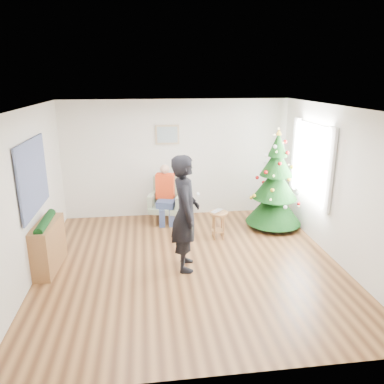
{
  "coord_description": "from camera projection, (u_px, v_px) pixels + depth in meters",
  "views": [
    {
      "loc": [
        -0.71,
        -5.66,
        3.04
      ],
      "look_at": [
        0.1,
        0.6,
        1.1
      ],
      "focal_mm": 35.0,
      "sensor_mm": 36.0,
      "label": 1
    }
  ],
  "objects": [
    {
      "name": "floor",
      "position": [
        191.0,
        264.0,
        6.35
      ],
      "size": [
        5.0,
        5.0,
        0.0
      ],
      "primitive_type": "plane",
      "color": "brown",
      "rests_on": "ground"
    },
    {
      "name": "ceiling",
      "position": [
        191.0,
        108.0,
        5.58
      ],
      "size": [
        5.0,
        5.0,
        0.0
      ],
      "primitive_type": "plane",
      "rotation": [
        3.14,
        0.0,
        0.0
      ],
      "color": "white",
      "rests_on": "wall_back"
    },
    {
      "name": "wall_back",
      "position": [
        177.0,
        159.0,
        8.34
      ],
      "size": [
        5.0,
        0.0,
        5.0
      ],
      "primitive_type": "plane",
      "rotation": [
        1.57,
        0.0,
        0.0
      ],
      "color": "silver",
      "rests_on": "floor"
    },
    {
      "name": "wall_front",
      "position": [
        223.0,
        266.0,
        3.6
      ],
      "size": [
        5.0,
        0.0,
        5.0
      ],
      "primitive_type": "plane",
      "rotation": [
        -1.57,
        0.0,
        0.0
      ],
      "color": "silver",
      "rests_on": "floor"
    },
    {
      "name": "wall_left",
      "position": [
        27.0,
        197.0,
        5.66
      ],
      "size": [
        0.0,
        5.0,
        5.0
      ],
      "primitive_type": "plane",
      "rotation": [
        1.57,
        0.0,
        1.57
      ],
      "color": "silver",
      "rests_on": "floor"
    },
    {
      "name": "wall_right",
      "position": [
        338.0,
        186.0,
        6.27
      ],
      "size": [
        0.0,
        5.0,
        5.0
      ],
      "primitive_type": "plane",
      "rotation": [
        1.57,
        0.0,
        -1.57
      ],
      "color": "silver",
      "rests_on": "floor"
    },
    {
      "name": "window_panel",
      "position": [
        312.0,
        161.0,
        7.16
      ],
      "size": [
        0.04,
        1.3,
        1.4
      ],
      "primitive_type": "cube",
      "color": "white",
      "rests_on": "wall_right"
    },
    {
      "name": "curtains",
      "position": [
        310.0,
        161.0,
        7.16
      ],
      "size": [
        0.05,
        1.75,
        1.5
      ],
      "color": "white",
      "rests_on": "wall_right"
    },
    {
      "name": "christmas_tree",
      "position": [
        275.0,
        184.0,
        7.68
      ],
      "size": [
        1.15,
        1.15,
        2.07
      ],
      "rotation": [
        0.0,
        0.0,
        -0.21
      ],
      "color": "#3F2816",
      "rests_on": "floor"
    },
    {
      "name": "stool",
      "position": [
        218.0,
        225.0,
        7.31
      ],
      "size": [
        0.36,
        0.36,
        0.54
      ],
      "rotation": [
        0.0,
        0.0,
        0.43
      ],
      "color": "brown",
      "rests_on": "floor"
    },
    {
      "name": "laptop",
      "position": [
        219.0,
        212.0,
        7.23
      ],
      "size": [
        0.35,
        0.35,
        0.02
      ],
      "primitive_type": "imported",
      "rotation": [
        0.0,
        0.0,
        0.78
      ],
      "color": "silver",
      "rests_on": "stool"
    },
    {
      "name": "armchair",
      "position": [
        166.0,
        206.0,
        8.16
      ],
      "size": [
        0.81,
        0.78,
        0.97
      ],
      "rotation": [
        0.0,
        0.0,
        -0.27
      ],
      "color": "gray",
      "rests_on": "floor"
    },
    {
      "name": "seated_person",
      "position": [
        166.0,
        194.0,
        8.03
      ],
      "size": [
        0.46,
        0.6,
        1.27
      ],
      "rotation": [
        0.0,
        0.0,
        -0.27
      ],
      "color": "navy",
      "rests_on": "armchair"
    },
    {
      "name": "standing_man",
      "position": [
        185.0,
        213.0,
        5.99
      ],
      "size": [
        0.49,
        0.72,
        1.91
      ],
      "primitive_type": "imported",
      "rotation": [
        0.0,
        0.0,
        1.52
      ],
      "color": "black",
      "rests_on": "floor"
    },
    {
      "name": "game_controller",
      "position": [
        198.0,
        195.0,
        5.89
      ],
      "size": [
        0.04,
        0.13,
        0.04
      ],
      "primitive_type": "cube",
      "rotation": [
        0.0,
        0.0,
        -0.05
      ],
      "color": "white",
      "rests_on": "standing_man"
    },
    {
      "name": "console",
      "position": [
        48.0,
        246.0,
        6.11
      ],
      "size": [
        0.37,
        1.02,
        0.8
      ],
      "primitive_type": "cube",
      "rotation": [
        0.0,
        0.0,
        -0.07
      ],
      "color": "brown",
      "rests_on": "floor"
    },
    {
      "name": "garland",
      "position": [
        45.0,
        222.0,
        5.99
      ],
      "size": [
        0.14,
        0.9,
        0.14
      ],
      "primitive_type": "cylinder",
      "rotation": [
        1.57,
        0.0,
        0.0
      ],
      "color": "black",
      "rests_on": "console"
    },
    {
      "name": "tapestry",
      "position": [
        33.0,
        176.0,
        5.87
      ],
      "size": [
        0.03,
        1.5,
        1.15
      ],
      "primitive_type": "cube",
      "color": "black",
      "rests_on": "wall_left"
    },
    {
      "name": "framed_picture",
      "position": [
        167.0,
        135.0,
        8.12
      ],
      "size": [
        0.52,
        0.05,
        0.42
      ],
      "color": "tan",
      "rests_on": "wall_back"
    }
  ]
}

